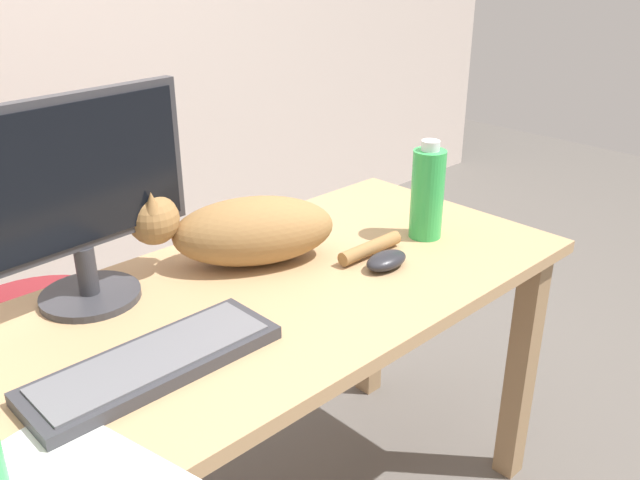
% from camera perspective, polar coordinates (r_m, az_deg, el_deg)
% --- Properties ---
extents(desk, '(1.55, 0.65, 0.71)m').
position_cam_1_polar(desk, '(1.44, -6.81, -8.77)').
color(desk, tan).
rests_on(desk, ground_plane).
extents(office_chair, '(0.51, 0.49, 0.89)m').
position_cam_1_polar(office_chair, '(1.99, -23.80, -8.67)').
color(office_chair, black).
rests_on(office_chair, ground_plane).
extents(monitor, '(0.48, 0.20, 0.42)m').
position_cam_1_polar(monitor, '(1.37, -19.81, 3.63)').
color(monitor, '#333338').
rests_on(monitor, desk).
extents(keyboard, '(0.44, 0.15, 0.03)m').
position_cam_1_polar(keyboard, '(1.20, -13.70, -9.94)').
color(keyboard, '#333338').
rests_on(keyboard, desk).
extents(cat, '(0.54, 0.35, 0.20)m').
position_cam_1_polar(cat, '(1.51, -6.40, 0.89)').
color(cat, olive).
rests_on(cat, desk).
extents(computer_mouse, '(0.11, 0.06, 0.04)m').
position_cam_1_polar(computer_mouse, '(1.51, 5.57, -1.72)').
color(computer_mouse, '#232328').
rests_on(computer_mouse, desk).
extents(water_bottle, '(0.08, 0.08, 0.24)m').
position_cam_1_polar(water_bottle, '(1.65, 8.97, 3.92)').
color(water_bottle, green).
rests_on(water_bottle, desk).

